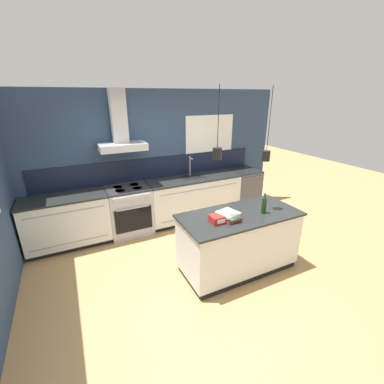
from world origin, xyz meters
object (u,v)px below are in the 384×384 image
bottle_on_island (264,205)px  dishwasher (243,189)px  red_supply_box (218,219)px  oven_range (130,210)px  book_stack (228,216)px

bottle_on_island → dishwasher: bearing=59.7°
bottle_on_island → red_supply_box: 0.74m
oven_range → bottle_on_island: bearing=-52.3°
red_supply_box → dishwasher: bearing=45.5°
dishwasher → bottle_on_island: size_ratio=3.09×
dishwasher → bottle_on_island: bearing=-120.3°
oven_range → red_supply_box: red_supply_box is taller
book_stack → red_supply_box: book_stack is taller
dishwasher → red_supply_box: size_ratio=4.54×
bottle_on_island → oven_range: bearing=127.7°
bottle_on_island → book_stack: size_ratio=0.84×
bottle_on_island → book_stack: 0.57m
red_supply_box → oven_range: bearing=111.9°
dishwasher → bottle_on_island: 2.32m
oven_range → red_supply_box: bearing=-68.1°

